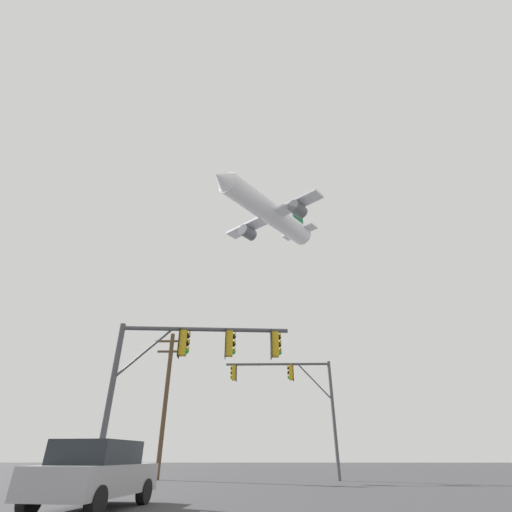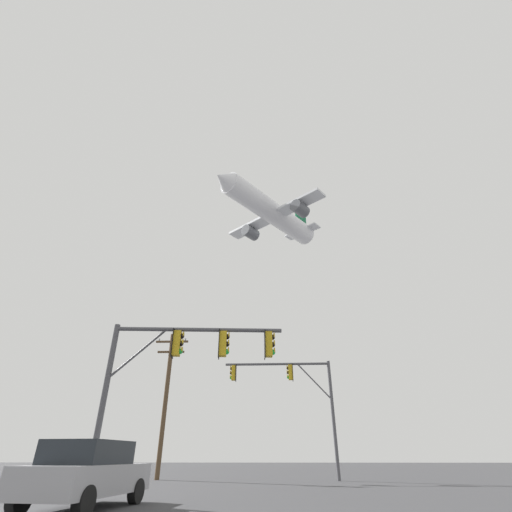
{
  "view_description": "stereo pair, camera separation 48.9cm",
  "coord_description": "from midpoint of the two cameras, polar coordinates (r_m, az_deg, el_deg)",
  "views": [
    {
      "loc": [
        0.02,
        -6.44,
        1.23
      ],
      "look_at": [
        -0.36,
        19.36,
        15.36
      ],
      "focal_mm": 25.63,
      "sensor_mm": 36.0,
      "label": 1
    },
    {
      "loc": [
        0.51,
        -6.42,
        1.23
      ],
      "look_at": [
        -0.36,
        19.36,
        15.36
      ],
      "focal_mm": 25.63,
      "sensor_mm": 36.0,
      "label": 2
    }
  ],
  "objects": [
    {
      "name": "signal_pole_near",
      "position": [
        13.87,
        -11.49,
        -15.35
      ],
      "size": [
        6.23,
        0.73,
        5.52
      ],
      "color": "#4C4C51",
      "rests_on": "ground"
    },
    {
      "name": "utility_pole",
      "position": [
        25.51,
        -14.43,
        -20.35
      ],
      "size": [
        2.2,
        0.28,
        8.57
      ],
      "color": "brown",
      "rests_on": "ground"
    },
    {
      "name": "parked_car",
      "position": [
        12.19,
        -24.82,
        -28.37
      ],
      "size": [
        2.28,
        4.29,
        1.6
      ],
      "color": "#99999E",
      "rests_on": "ground"
    },
    {
      "name": "airplane",
      "position": [
        55.17,
        1.79,
        6.8
      ],
      "size": [
        16.28,
        18.73,
        6.04
      ],
      "color": "white"
    },
    {
      "name": "signal_pole_far",
      "position": [
        24.24,
        5.4,
        -19.8
      ],
      "size": [
        6.67,
        0.51,
        6.54
      ],
      "color": "#4C4C51",
      "rests_on": "ground"
    }
  ]
}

